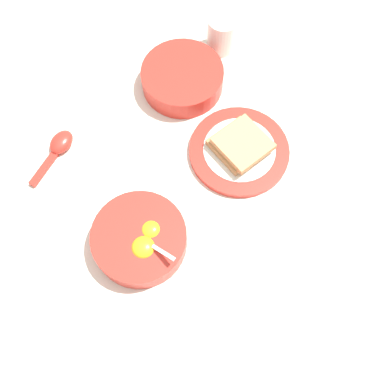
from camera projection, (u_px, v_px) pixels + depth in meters
ground_plane at (130, 139)px, 0.93m from camera, size 3.00×3.00×0.00m
egg_bowl at (140, 239)px, 0.81m from camera, size 0.17×0.17×0.08m
toast_plate at (239, 151)px, 0.91m from camera, size 0.20×0.20×0.01m
toast_sandwich at (240, 145)px, 0.89m from camera, size 0.13×0.14×0.03m
soup_spoon at (58, 147)px, 0.91m from camera, size 0.13×0.08×0.03m
congee_bowl at (182, 78)px, 0.95m from camera, size 0.17×0.17×0.05m
drinking_cup at (222, 33)px, 0.98m from camera, size 0.07×0.07×0.08m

